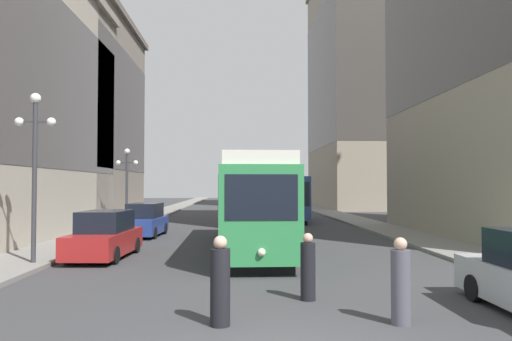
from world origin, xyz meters
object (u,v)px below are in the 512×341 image
(transit_bus, at_px, (284,196))
(lamp_post_left_far, at_px, (127,175))
(streetcar, at_px, (252,201))
(pedestrian_crossing_near, at_px, (220,284))
(parked_car_left_near, at_px, (145,221))
(pedestrian_crossing_far, at_px, (308,269))
(pedestrian_on_sidewalk, at_px, (401,284))
(parked_car_left_mid, at_px, (105,236))
(lamp_post_left_near, at_px, (35,152))

(transit_bus, distance_m, lamp_post_left_far, 13.59)
(streetcar, height_order, pedestrian_crossing_near, streetcar)
(streetcar, xyz_separation_m, parked_car_left_near, (-5.76, 5.43, -1.26))
(pedestrian_crossing_far, relative_size, pedestrian_on_sidewalk, 0.93)
(parked_car_left_near, xyz_separation_m, pedestrian_crossing_near, (4.80, -16.94, -0.01))
(pedestrian_crossing_near, bearing_deg, parked_car_left_mid, -31.93)
(streetcar, xyz_separation_m, parked_car_left_mid, (-5.76, -2.42, -1.26))
(streetcar, height_order, lamp_post_left_far, lamp_post_left_far)
(parked_car_left_mid, relative_size, pedestrian_crossing_far, 2.86)
(transit_bus, height_order, parked_car_left_mid, transit_bus)
(pedestrian_crossing_near, bearing_deg, parked_car_left_near, -43.94)
(streetcar, bearing_deg, pedestrian_on_sidewalk, -77.82)
(streetcar, distance_m, parked_car_left_near, 8.01)
(pedestrian_crossing_near, relative_size, lamp_post_left_far, 0.36)
(streetcar, height_order, pedestrian_crossing_far, streetcar)
(parked_car_left_mid, relative_size, lamp_post_left_far, 0.94)
(lamp_post_left_near, bearing_deg, pedestrian_crossing_near, -46.90)
(transit_bus, distance_m, lamp_post_left_near, 24.45)
(pedestrian_crossing_near, bearing_deg, pedestrian_on_sidewalk, -150.65)
(parked_car_left_mid, height_order, lamp_post_left_far, lamp_post_left_far)
(lamp_post_left_near, bearing_deg, transit_bus, 63.79)
(parked_car_left_near, bearing_deg, streetcar, -40.12)
(pedestrian_on_sidewalk, relative_size, lamp_post_left_near, 0.30)
(pedestrian_crossing_far, bearing_deg, parked_car_left_near, -79.72)
(parked_car_left_near, relative_size, pedestrian_crossing_near, 2.40)
(parked_car_left_near, bearing_deg, pedestrian_crossing_far, -62.07)
(transit_bus, bearing_deg, streetcar, -100.96)
(parked_car_left_near, height_order, pedestrian_crossing_near, parked_car_left_near)
(parked_car_left_near, height_order, lamp_post_left_far, lamp_post_left_far)
(pedestrian_crossing_near, bearing_deg, pedestrian_crossing_far, -105.08)
(transit_bus, height_order, pedestrian_crossing_near, transit_bus)
(transit_bus, relative_size, lamp_post_left_near, 1.99)
(parked_car_left_mid, xyz_separation_m, lamp_post_left_far, (-1.90, 11.77, 2.62))
(streetcar, xyz_separation_m, pedestrian_on_sidewalk, (2.68, -11.57, -1.29))
(parked_car_left_near, bearing_deg, pedestrian_on_sidewalk, -60.40)
(streetcar, bearing_deg, pedestrian_crossing_far, -84.20)
(parked_car_left_mid, height_order, pedestrian_crossing_far, parked_car_left_mid)
(parked_car_left_near, distance_m, pedestrian_crossing_far, 16.40)
(streetcar, bearing_deg, lamp_post_left_far, 128.44)
(pedestrian_on_sidewalk, height_order, lamp_post_left_far, lamp_post_left_far)
(lamp_post_left_far, bearing_deg, lamp_post_left_near, -90.00)
(pedestrian_on_sidewalk, distance_m, lamp_post_left_far, 23.49)
(streetcar, distance_m, lamp_post_left_near, 9.01)
(parked_car_left_mid, bearing_deg, lamp_post_left_near, -131.70)
(streetcar, bearing_deg, transit_bus, 79.07)
(streetcar, bearing_deg, parked_car_left_near, 135.81)
(lamp_post_left_far, bearing_deg, pedestrian_crossing_near, -72.19)
(lamp_post_left_far, bearing_deg, streetcar, -50.68)
(parked_car_left_near, distance_m, parked_car_left_mid, 7.85)
(streetcar, height_order, lamp_post_left_near, lamp_post_left_near)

